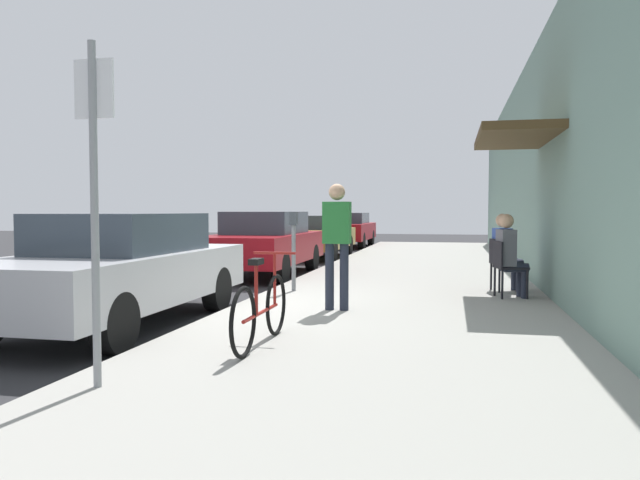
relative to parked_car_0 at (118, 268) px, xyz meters
name	(u,v)px	position (x,y,z in m)	size (l,w,h in m)	color
ground_plane	(233,314)	(1.10, 1.16, -0.74)	(60.00, 60.00, 0.00)	#2D2D30
sidewalk_slab	(403,295)	(3.35, 3.16, -0.68)	(4.50, 32.00, 0.12)	#9E9B93
building_facade	(559,159)	(5.74, 3.16, 1.53)	(1.40, 32.00, 4.52)	gray
parked_car_0	(118,268)	(0.00, 0.00, 0.00)	(1.80, 4.40, 1.42)	#B7B7BC
parked_car_1	(264,243)	(0.00, 6.12, 0.01)	(1.80, 4.40, 1.44)	maroon
parked_car_2	(316,235)	(0.00, 11.42, -0.04)	(1.80, 4.40, 1.31)	#A58433
parked_car_3	(347,229)	(0.00, 17.16, -0.01)	(1.80, 4.40, 1.38)	maroon
parking_meter	(294,245)	(1.55, 2.83, 0.15)	(0.12, 0.10, 1.32)	slate
street_sign	(95,187)	(1.50, -2.82, 0.90)	(0.32, 0.06, 2.60)	gray
bicycle_0	(261,310)	(2.28, -1.21, -0.26)	(0.46, 1.71, 0.90)	black
cafe_chair_0	(506,265)	(4.94, 2.79, -0.11)	(0.53, 0.53, 0.87)	black
seated_patron_0	(510,253)	(5.00, 2.80, 0.08)	(0.49, 0.44, 1.29)	#232838
cafe_chair_1	(502,261)	(4.94, 3.56, -0.11)	(0.55, 0.55, 0.87)	black
seated_patron_1	(505,249)	(5.00, 3.58, 0.08)	(0.50, 0.46, 1.29)	#232838
pedestrian_standing	(337,236)	(2.62, 1.07, 0.38)	(0.36, 0.22, 1.70)	#232838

